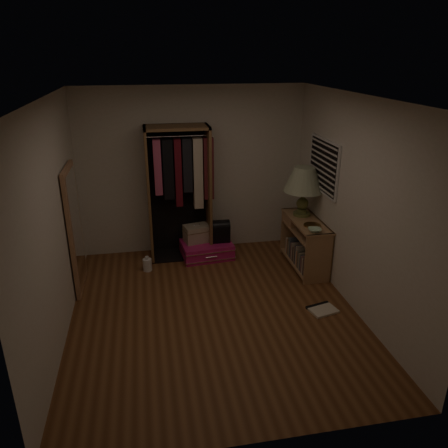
{
  "coord_description": "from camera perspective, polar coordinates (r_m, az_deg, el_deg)",
  "views": [
    {
      "loc": [
        -0.74,
        -4.62,
        3.05
      ],
      "look_at": [
        0.3,
        0.95,
        0.8
      ],
      "focal_mm": 35.0,
      "sensor_mm": 36.0,
      "label": 1
    }
  ],
  "objects": [
    {
      "name": "black_bag",
      "position": [
        6.86,
        -0.63,
        -0.84
      ],
      "size": [
        0.32,
        0.21,
        0.35
      ],
      "rotation": [
        0.0,
        0.0,
        -0.01
      ],
      "color": "black",
      "rests_on": "pink_suitcase"
    },
    {
      "name": "table_lamp",
      "position": [
        6.51,
        10.41,
        5.61
      ],
      "size": [
        0.75,
        0.75,
        0.74
      ],
      "rotation": [
        0.0,
        0.0,
        0.34
      ],
      "color": "#545C2C",
      "rests_on": "console_bookshelf"
    },
    {
      "name": "train_case",
      "position": [
        6.88,
        -3.57,
        -1.22
      ],
      "size": [
        0.44,
        0.35,
        0.29
      ],
      "rotation": [
        0.0,
        0.0,
        0.22
      ],
      "color": "tan",
      "rests_on": "pink_suitcase"
    },
    {
      "name": "ground",
      "position": [
        5.58,
        -1.26,
        -11.46
      ],
      "size": [
        4.0,
        4.0,
        0.0
      ],
      "primitive_type": "plane",
      "color": "brown",
      "rests_on": "ground"
    },
    {
      "name": "white_jug",
      "position": [
        6.61,
        -9.98,
        -5.23
      ],
      "size": [
        0.14,
        0.14,
        0.23
      ],
      "rotation": [
        0.0,
        0.0,
        0.09
      ],
      "color": "silver",
      "rests_on": "ground"
    },
    {
      "name": "brass_tray",
      "position": [
        6.29,
        11.46,
        -0.16
      ],
      "size": [
        0.26,
        0.26,
        0.01
      ],
      "rotation": [
        0.0,
        0.0,
        0.09
      ],
      "color": "#A47A3F",
      "rests_on": "console_bookshelf"
    },
    {
      "name": "floor_mirror",
      "position": [
        6.11,
        -18.89,
        -0.67
      ],
      "size": [
        0.06,
        0.8,
        1.7
      ],
      "color": "#AB7753",
      "rests_on": "ground"
    },
    {
      "name": "floor_book",
      "position": [
        5.76,
        12.65,
        -10.77
      ],
      "size": [
        0.39,
        0.34,
        0.03
      ],
      "rotation": [
        0.0,
        0.0,
        0.24
      ],
      "color": "beige",
      "rests_on": "ground"
    },
    {
      "name": "pink_suitcase",
      "position": [
        6.93,
        -2.28,
        -3.35
      ],
      "size": [
        0.85,
        0.65,
        0.24
      ],
      "rotation": [
        0.0,
        0.0,
        0.1
      ],
      "color": "#BE175F",
      "rests_on": "ground"
    },
    {
      "name": "console_bookshelf",
      "position": [
        6.64,
        10.44,
        -2.26
      ],
      "size": [
        0.42,
        1.12,
        0.75
      ],
      "color": "#A1754E",
      "rests_on": "ground"
    },
    {
      "name": "room_walls",
      "position": [
        4.98,
        -0.63,
        3.52
      ],
      "size": [
        3.52,
        4.02,
        2.6
      ],
      "color": "beige",
      "rests_on": "ground"
    },
    {
      "name": "ceramic_bowl",
      "position": [
        6.09,
        11.75,
        -0.78
      ],
      "size": [
        0.21,
        0.21,
        0.04
      ],
      "primitive_type": "imported",
      "rotation": [
        0.0,
        0.0,
        -0.16
      ],
      "color": "#B6D9B5",
      "rests_on": "console_bookshelf"
    },
    {
      "name": "open_wardrobe",
      "position": [
        6.67,
        -5.72,
        5.55
      ],
      "size": [
        1.01,
        0.5,
        2.05
      ],
      "color": "brown",
      "rests_on": "ground"
    }
  ]
}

